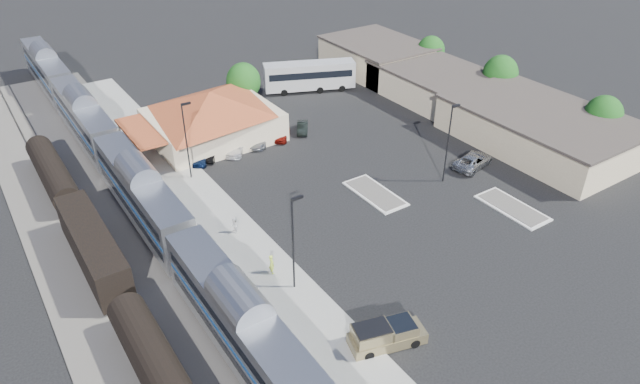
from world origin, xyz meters
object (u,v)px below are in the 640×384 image
pickup_truck (387,335)px  coach_bus (309,75)px  station_depot (212,115)px  suv (473,161)px

pickup_truck → coach_bus: coach_bus is taller
station_depot → suv: 32.07m
suv → coach_bus: coach_bus is taller
suv → coach_bus: (-2.92, 30.21, 1.68)m
pickup_truck → suv: pickup_truck is taller
pickup_truck → coach_bus: bearing=-11.2°
station_depot → suv: station_depot is taller
suv → coach_bus: size_ratio=0.43×
pickup_truck → station_depot: bearing=9.3°
suv → coach_bus: 30.40m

